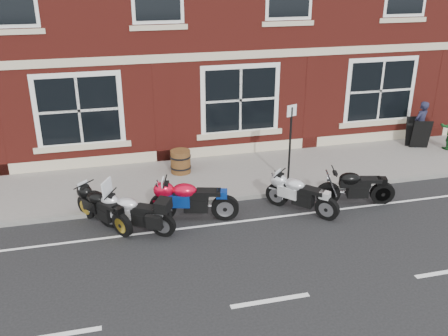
% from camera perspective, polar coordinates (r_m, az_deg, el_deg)
% --- Properties ---
extents(ground, '(80.00, 80.00, 0.00)m').
position_cam_1_polar(ground, '(12.45, 0.79, -6.73)').
color(ground, black).
rests_on(ground, ground).
extents(sidewalk, '(30.00, 3.00, 0.12)m').
position_cam_1_polar(sidewalk, '(15.04, -2.14, -1.08)').
color(sidewalk, slate).
rests_on(sidewalk, ground).
extents(kerb, '(30.00, 0.16, 0.12)m').
position_cam_1_polar(kerb, '(13.64, -0.74, -3.67)').
color(kerb, slate).
rests_on(kerb, ground).
extents(moto_touring_silver, '(1.78, 1.17, 1.33)m').
position_cam_1_polar(moto_touring_silver, '(12.22, -10.22, -4.86)').
color(moto_touring_silver, black).
rests_on(moto_touring_silver, ground).
extents(moto_sport_red, '(2.22, 0.76, 1.02)m').
position_cam_1_polar(moto_sport_red, '(12.57, -3.69, -3.46)').
color(moto_sport_red, black).
rests_on(moto_sport_red, ground).
extents(moto_sport_black, '(1.28, 1.76, 0.92)m').
position_cam_1_polar(moto_sport_black, '(12.61, -13.64, -4.29)').
color(moto_sport_black, black).
rests_on(moto_sport_black, ground).
extents(moto_sport_silver, '(1.46, 1.64, 0.93)m').
position_cam_1_polar(moto_sport_silver, '(13.09, 8.78, -2.83)').
color(moto_sport_silver, black).
rests_on(moto_sport_silver, ground).
extents(moto_naked_black, '(2.09, 0.61, 0.95)m').
position_cam_1_polar(moto_naked_black, '(13.78, 14.64, -1.93)').
color(moto_naked_black, black).
rests_on(moto_naked_black, ground).
extents(pedestrian_left, '(0.68, 0.57, 1.61)m').
position_cam_1_polar(pedestrian_left, '(18.38, 21.53, 4.67)').
color(pedestrian_left, '#1B1C31').
rests_on(pedestrian_left, sidewalk).
extents(a_board_sign, '(0.71, 0.57, 1.02)m').
position_cam_1_polar(a_board_sign, '(18.41, 21.29, 3.77)').
color(a_board_sign, black).
rests_on(a_board_sign, sidewalk).
extents(barrel_planter, '(0.63, 0.63, 0.70)m').
position_cam_1_polar(barrel_planter, '(15.17, -4.98, 0.74)').
color(barrel_planter, '#553016').
rests_on(barrel_planter, sidewalk).
extents(parking_sign, '(0.32, 0.13, 2.32)m').
position_cam_1_polar(parking_sign, '(14.22, 7.58, 3.36)').
color(parking_sign, black).
rests_on(parking_sign, sidewalk).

